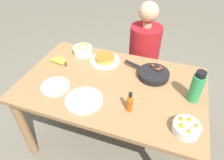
{
  "coord_description": "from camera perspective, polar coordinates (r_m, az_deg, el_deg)",
  "views": [
    {
      "loc": [
        0.39,
        -1.1,
        1.74
      ],
      "look_at": [
        0.0,
        0.0,
        0.76
      ],
      "focal_mm": 32.0,
      "sensor_mm": 36.0,
      "label": 1
    }
  ],
  "objects": [
    {
      "name": "water_bottle",
      "position": [
        1.45,
        23.0,
        -1.85
      ],
      "size": [
        0.08,
        0.08,
        0.24
      ],
      "color": "#2D9351",
      "rests_on": "dining_table"
    },
    {
      "name": "skillet",
      "position": [
        1.62,
        11.63,
        1.72
      ],
      "size": [
        0.38,
        0.25,
        0.08
      ],
      "rotation": [
        0.0,
        0.0,
        2.79
      ],
      "color": "black",
      "rests_on": "dining_table"
    },
    {
      "name": "ground_plane",
      "position": [
        2.09,
        0.0,
        -16.12
      ],
      "size": [
        14.0,
        14.0,
        0.0
      ],
      "primitive_type": "plane",
      "color": "#666051"
    },
    {
      "name": "banana_bunch",
      "position": [
        1.81,
        -14.48,
        5.31
      ],
      "size": [
        0.19,
        0.13,
        0.04
      ],
      "color": "yellow",
      "rests_on": "dining_table"
    },
    {
      "name": "dining_table",
      "position": [
        1.61,
        0.0,
        -3.66
      ],
      "size": [
        1.41,
        0.88,
        0.73
      ],
      "color": "olive",
      "rests_on": "ground_plane"
    },
    {
      "name": "hot_sauce_bottle",
      "position": [
        1.31,
        5.12,
        -6.44
      ],
      "size": [
        0.04,
        0.04,
        0.15
      ],
      "color": "#C64C0F",
      "rests_on": "dining_table"
    },
    {
      "name": "frittata_plate_center",
      "position": [
        1.77,
        -2.06,
        5.92
      ],
      "size": [
        0.26,
        0.26,
        0.06
      ],
      "color": "silver",
      "rests_on": "dining_table"
    },
    {
      "name": "empty_plate_far_left",
      "position": [
        1.41,
        -8.0,
        -5.72
      ],
      "size": [
        0.26,
        0.26,
        0.02
      ],
      "color": "silver",
      "rests_on": "dining_table"
    },
    {
      "name": "empty_plate_near_front",
      "position": [
        1.56,
        -15.87,
        -1.76
      ],
      "size": [
        0.22,
        0.22,
        0.02
      ],
      "color": "silver",
      "rests_on": "dining_table"
    },
    {
      "name": "fruit_bowl_mango",
      "position": [
        1.29,
        20.45,
        -12.56
      ],
      "size": [
        0.17,
        0.17,
        0.11
      ],
      "color": "silver",
      "rests_on": "dining_table"
    },
    {
      "name": "fruit_bowl_citrus",
      "position": [
        1.88,
        -8.34,
        8.41
      ],
      "size": [
        0.18,
        0.18,
        0.12
      ],
      "color": "silver",
      "rests_on": "dining_table"
    },
    {
      "name": "person_figure",
      "position": [
        2.16,
        8.65,
        3.98
      ],
      "size": [
        0.34,
        0.34,
        1.16
      ],
      "color": "black",
      "rests_on": "ground_plane"
    }
  ]
}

